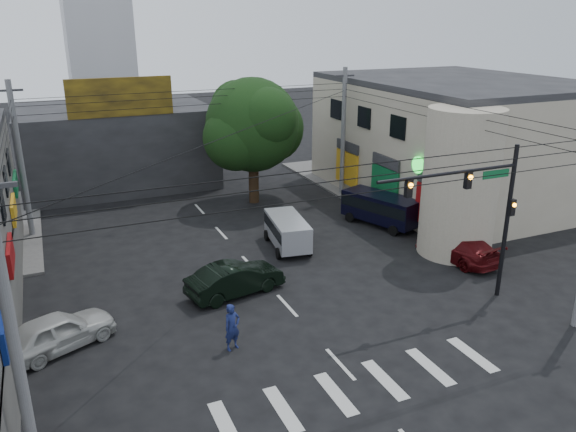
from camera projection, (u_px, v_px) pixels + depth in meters
ground at (306, 327)px, 23.72m from camera, size 160.00×160.00×0.00m
sidewalk_far_right at (410, 177)px, 46.08m from camera, size 16.00×16.00×0.15m
building_right at (454, 141)px, 40.46m from camera, size 14.00×18.00×8.00m
corner_column at (460, 183)px, 30.02m from camera, size 4.00×4.00×8.00m
building_far at (117, 145)px, 43.67m from camera, size 14.00×10.00×6.00m
billboard at (120, 97)px, 38.01m from camera, size 7.00×0.30×2.60m
street_tree at (253, 125)px, 38.11m from camera, size 6.40×6.40×8.70m
traffic_gantry at (481, 202)px, 24.22m from camera, size 7.10×0.35×7.20m
utility_pole_near_left at (13, 337)px, 14.32m from camera, size 0.32×0.32×9.20m
utility_pole_far_left at (21, 162)px, 32.03m from camera, size 0.32×0.32×9.20m
utility_pole_far_right at (343, 133)px, 40.00m from camera, size 0.32×0.32×9.20m
dark_sedan at (235, 279)px, 26.32m from camera, size 3.48×5.31×1.54m
white_compact at (58, 331)px, 21.91m from camera, size 5.09×5.77×1.51m
maroon_sedan at (457, 246)px, 30.17m from camera, size 3.14×5.48×1.46m
silver_minivan at (287, 233)px, 31.62m from camera, size 4.63×2.93×1.77m
navy_van at (381, 210)px, 35.11m from camera, size 6.20×5.16×1.98m
traffic_officer at (232, 327)px, 21.81m from camera, size 0.97×0.87×1.93m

